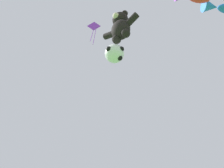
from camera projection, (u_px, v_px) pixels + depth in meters
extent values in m
ellipsoid|color=black|center=(121.00, 30.00, 11.90)|extent=(0.96, 0.82, 1.18)
sphere|color=black|center=(120.00, 20.00, 12.52)|extent=(0.81, 0.81, 0.81)
sphere|color=beige|center=(116.00, 16.00, 12.29)|extent=(0.34, 0.34, 0.34)
sphere|color=black|center=(116.00, 20.00, 12.87)|extent=(0.33, 0.33, 0.33)
cylinder|color=black|center=(109.00, 35.00, 12.36)|extent=(0.70, 0.31, 0.55)
sphere|color=black|center=(117.00, 39.00, 11.63)|extent=(0.44, 0.44, 0.44)
sphere|color=black|center=(125.00, 14.00, 12.61)|extent=(0.33, 0.33, 0.33)
cylinder|color=black|center=(132.00, 19.00, 11.73)|extent=(0.70, 0.31, 0.55)
sphere|color=black|center=(126.00, 33.00, 11.39)|extent=(0.44, 0.44, 0.44)
sphere|color=white|center=(114.00, 54.00, 10.93)|extent=(0.85, 0.85, 0.85)
sphere|color=black|center=(121.00, 49.00, 10.76)|extent=(0.24, 0.24, 0.24)
sphere|color=black|center=(117.00, 54.00, 11.31)|extent=(0.24, 0.24, 0.24)
sphere|color=black|center=(109.00, 49.00, 10.68)|extent=(0.24, 0.24, 0.24)
sphere|color=black|center=(120.00, 58.00, 10.70)|extent=(0.24, 0.24, 0.24)
cone|color=blue|center=(210.00, 7.00, 12.16)|extent=(0.97, 0.97, 0.66)
cube|color=purple|center=(94.00, 26.00, 16.11)|extent=(0.69, 0.58, 0.88)
cylinder|color=purple|center=(92.00, 36.00, 15.47)|extent=(0.03, 0.20, 1.38)
cylinder|color=purple|center=(95.00, 36.00, 15.22)|extent=(0.03, 0.18, 1.85)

